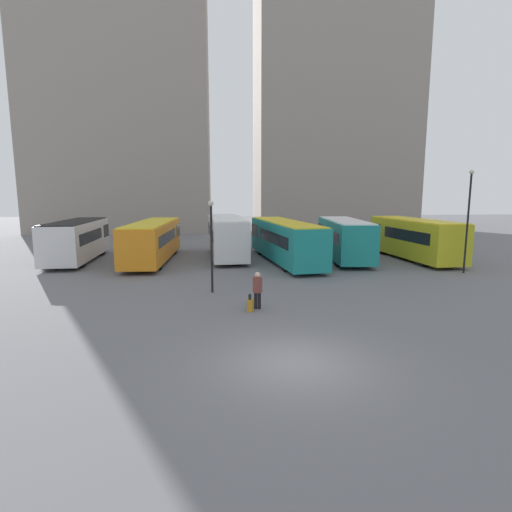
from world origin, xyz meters
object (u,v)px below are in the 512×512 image
object	(u,v)px
bus_1	(153,240)
traveler	(258,287)
lamp_post_1	(211,238)
bus_2	(227,236)
bus_3	(284,240)
lamp_post_0	(468,214)
bus_5	(414,238)
bus_0	(77,239)
bus_4	(344,238)
suitcase	(250,305)

from	to	relation	value
bus_1	traveler	bearing A→B (deg)	-151.75
lamp_post_1	bus_2	bearing A→B (deg)	84.88
bus_3	lamp_post_0	xyz separation A→B (m)	(10.85, -5.55, 2.14)
bus_5	lamp_post_1	world-z (taller)	lamp_post_1
bus_0	lamp_post_1	size ratio (longest dim) A/B	1.99
bus_2	lamp_post_0	distance (m)	17.12
bus_4	lamp_post_1	world-z (taller)	lamp_post_1
bus_2	suitcase	xyz separation A→B (m)	(0.68, -14.88, -1.47)
bus_0	bus_3	world-z (taller)	bus_0
bus_0	lamp_post_1	world-z (taller)	lamp_post_1
bus_1	traveler	world-z (taller)	bus_1
bus_2	bus_3	distance (m)	4.81
traveler	suitcase	bearing A→B (deg)	151.06
lamp_post_1	bus_5	bearing A→B (deg)	30.67
bus_1	bus_3	distance (m)	9.95
bus_0	bus_5	size ratio (longest dim) A/B	0.94
bus_0	bus_4	xyz separation A→B (m)	(20.35, -1.35, 0.03)
bus_0	bus_2	distance (m)	11.34
bus_4	suitcase	distance (m)	15.54
suitcase	lamp_post_1	size ratio (longest dim) A/B	0.17
traveler	bus_5	bearing A→B (deg)	-33.16
bus_1	bus_4	world-z (taller)	bus_4
bus_0	bus_5	distance (m)	25.89
bus_4	bus_5	bearing A→B (deg)	-87.77
bus_1	bus_3	xyz separation A→B (m)	(9.88, -1.15, 0.03)
suitcase	lamp_post_0	xyz separation A→B (m)	(14.46, 7.16, 3.52)
bus_2	bus_3	xyz separation A→B (m)	(4.30, -2.16, -0.09)
bus_3	bus_1	bearing A→B (deg)	76.45
bus_0	traveler	distance (m)	18.70
lamp_post_0	bus_0	bearing A→B (deg)	164.74
traveler	suitcase	xyz separation A→B (m)	(-0.35, -0.38, -0.71)
suitcase	bus_3	bearing A→B (deg)	-1.65
bus_0	suitcase	world-z (taller)	bus_0
bus_4	lamp_post_1	size ratio (longest dim) A/B	2.01
bus_0	bus_1	size ratio (longest dim) A/B	0.82
bus_3	bus_4	distance (m)	4.74
bus_5	bus_0	bearing A→B (deg)	82.10
bus_0	lamp_post_1	distance (m)	14.99
bus_4	lamp_post_0	distance (m)	8.75
bus_3	lamp_post_1	size ratio (longest dim) A/B	2.62
bus_3	lamp_post_0	bearing A→B (deg)	-124.04
bus_4	bus_0	bearing A→B (deg)	91.14
bus_1	lamp_post_1	bearing A→B (deg)	-153.94
bus_1	lamp_post_0	distance (m)	21.90
bus_4	bus_5	size ratio (longest dim) A/B	0.96
suitcase	lamp_post_0	world-z (taller)	lamp_post_0
bus_2	bus_3	size ratio (longest dim) A/B	0.77
bus_1	bus_2	xyz separation A→B (m)	(5.59, 1.02, 0.12)
bus_2	traveler	xyz separation A→B (m)	(1.04, -14.50, -0.76)
suitcase	lamp_post_1	bearing A→B (deg)	39.59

